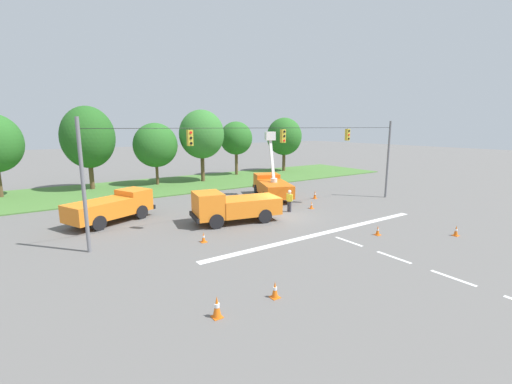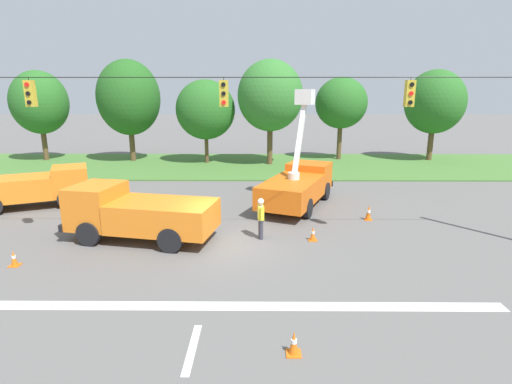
{
  "view_description": "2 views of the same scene",
  "coord_description": "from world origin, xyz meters",
  "views": [
    {
      "loc": [
        -15.4,
        -19.69,
        6.71
      ],
      "look_at": [
        0.85,
        4.29,
        1.14
      ],
      "focal_mm": 24.0,
      "sensor_mm": 36.0,
      "label": 1
    },
    {
      "loc": [
        1.62,
        -15.25,
        6.08
      ],
      "look_at": [
        1.48,
        3.03,
        1.48
      ],
      "focal_mm": 28.0,
      "sensor_mm": 36.0,
      "label": 2
    }
  ],
  "objects": [
    {
      "name": "tree_far_east",
      "position": [
        8.92,
        21.04,
        5.1
      ],
      "size": [
        4.6,
        3.96,
        7.37
      ],
      "color": "brown",
      "rests_on": "ground"
    },
    {
      "name": "utility_truck_bucket_lift",
      "position": [
        3.78,
        5.96,
        1.26
      ],
      "size": [
        4.83,
        7.14,
        6.22
      ],
      "color": "orange",
      "rests_on": "ground"
    },
    {
      "name": "ground_plane",
      "position": [
        0.0,
        0.0,
        0.0
      ],
      "size": [
        200.0,
        200.0,
        0.0
      ],
      "primitive_type": "plane",
      "color": "#605E5B"
    },
    {
      "name": "road_worker",
      "position": [
        1.7,
        0.8,
        1.0
      ],
      "size": [
        0.29,
        0.65,
        1.77
      ],
      "color": "#383842",
      "rests_on": "ground"
    },
    {
      "name": "signal_gantry",
      "position": [
        0.06,
        -0.0,
        4.43
      ],
      "size": [
        26.2,
        0.33,
        7.2
      ],
      "color": "slate",
      "rests_on": "ground"
    },
    {
      "name": "tree_east",
      "position": [
        2.53,
        18.41,
        5.76
      ],
      "size": [
        5.37,
        5.37,
        8.67
      ],
      "color": "brown",
      "rests_on": "ground"
    },
    {
      "name": "traffic_cone_lane_edge_b",
      "position": [
        6.96,
        3.37,
        0.37
      ],
      "size": [
        0.36,
        0.36,
        0.76
      ],
      "color": "orange",
      "rests_on": "ground"
    },
    {
      "name": "tree_centre",
      "position": [
        -2.91,
        19.07,
        4.6
      ],
      "size": [
        4.99,
        4.28,
        7.1
      ],
      "color": "brown",
      "rests_on": "ground"
    },
    {
      "name": "utility_truck_support_far",
      "position": [
        -10.59,
        5.6,
        1.12
      ],
      "size": [
        6.46,
        4.53,
        2.07
      ],
      "color": "orange",
      "rests_on": "ground"
    },
    {
      "name": "tree_east_end",
      "position": [
        17.03,
        20.66,
        5.21
      ],
      "size": [
        5.12,
        5.31,
        7.98
      ],
      "color": "brown",
      "rests_on": "ground"
    },
    {
      "name": "traffic_cone_foreground_left",
      "position": [
        2.46,
        -6.95,
        0.29
      ],
      "size": [
        0.36,
        0.36,
        0.61
      ],
      "color": "orange",
      "rests_on": "ground"
    },
    {
      "name": "tree_far_west",
      "position": [
        -17.64,
        20.36,
        5.16
      ],
      "size": [
        4.9,
        4.5,
        7.91
      ],
      "color": "brown",
      "rests_on": "ground"
    },
    {
      "name": "grass_verge",
      "position": [
        0.0,
        18.0,
        0.05
      ],
      "size": [
        56.0,
        12.0,
        0.1
      ],
      "primitive_type": "cube",
      "color": "#477533",
      "rests_on": "ground"
    },
    {
      "name": "utility_truck_support_near",
      "position": [
        -3.49,
        0.72,
        1.17
      ],
      "size": [
        6.56,
        3.6,
        2.27
      ],
      "color": "orange",
      "rests_on": "ground"
    },
    {
      "name": "traffic_cone_mid_left",
      "position": [
        3.89,
        0.57,
        0.29
      ],
      "size": [
        0.36,
        0.36,
        0.62
      ],
      "color": "orange",
      "rests_on": "ground"
    },
    {
      "name": "tree_west",
      "position": [
        -9.67,
        20.09,
        5.57
      ],
      "size": [
        5.38,
        5.35,
        8.8
      ],
      "color": "brown",
      "rests_on": "ground"
    },
    {
      "name": "traffic_cone_near_bucket",
      "position": [
        -7.17,
        -2.04,
        0.28
      ],
      "size": [
        0.36,
        0.36,
        0.59
      ],
      "color": "orange",
      "rests_on": "ground"
    },
    {
      "name": "lane_markings",
      "position": [
        0.0,
        -6.25,
        0.0
      ],
      "size": [
        17.6,
        15.25,
        0.01
      ],
      "color": "silver",
      "rests_on": "ground"
    }
  ]
}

